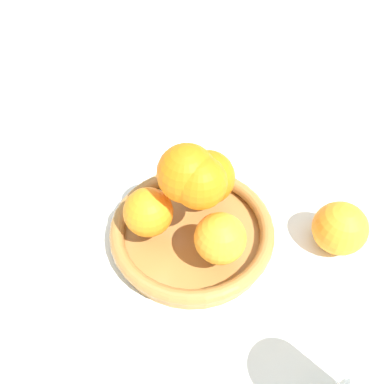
% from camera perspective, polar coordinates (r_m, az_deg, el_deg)
% --- Properties ---
extents(ground_plane, '(4.00, 4.00, 0.00)m').
position_cam_1_polar(ground_plane, '(0.55, 0.00, -6.91)').
color(ground_plane, silver).
extents(fruit_bowl, '(0.23, 0.23, 0.03)m').
position_cam_1_polar(fruit_bowl, '(0.54, 0.00, -5.87)').
color(fruit_bowl, '#A57238').
rests_on(fruit_bowl, ground_plane).
extents(orange_pile, '(0.17, 0.17, 0.13)m').
position_cam_1_polar(orange_pile, '(0.48, 0.25, -0.13)').
color(orange_pile, orange).
rests_on(orange_pile, fruit_bowl).
extents(stray_orange, '(0.07, 0.07, 0.07)m').
position_cam_1_polar(stray_orange, '(0.55, 21.59, -5.16)').
color(stray_orange, orange).
rests_on(stray_orange, ground_plane).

